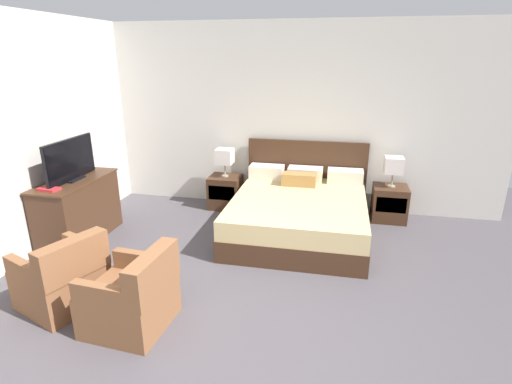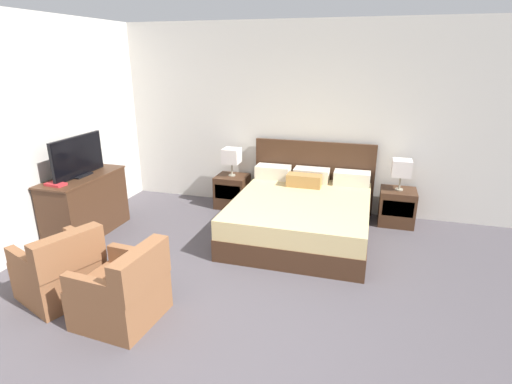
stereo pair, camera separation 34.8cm
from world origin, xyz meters
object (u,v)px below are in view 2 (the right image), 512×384
object	(u,v)px
table_lamp_left	(232,156)
bed	(302,213)
dresser	(86,204)
table_lamp_right	(402,168)
tv	(78,157)
book_red_cover	(56,184)
nightstand_left	(232,191)
armchair_by_window	(61,271)
armchair_companion	(123,293)
nightstand_right	(397,207)

from	to	relation	value
table_lamp_left	bed	bearing A→B (deg)	-29.77
dresser	table_lamp_left	bearing A→B (deg)	44.72
table_lamp_right	dresser	distance (m)	4.40
dresser	tv	distance (m)	0.66
table_lamp_right	book_red_cover	world-z (taller)	table_lamp_right
bed	tv	distance (m)	3.06
book_red_cover	nightstand_left	bearing A→B (deg)	51.43
table_lamp_left	armchair_by_window	distance (m)	3.08
tv	book_red_cover	size ratio (longest dim) A/B	3.76
tv	table_lamp_left	bearing A→B (deg)	45.00
bed	nightstand_left	xyz separation A→B (m)	(-1.27, 0.72, -0.04)
nightstand_left	table_lamp_left	bearing A→B (deg)	90.00
bed	dresser	distance (m)	2.95
bed	book_red_cover	bearing A→B (deg)	-156.13
table_lamp_left	nightstand_left	bearing A→B (deg)	-90.00
tv	armchair_by_window	bearing A→B (deg)	-60.63
armchair_by_window	dresser	bearing A→B (deg)	119.22
table_lamp_right	tv	distance (m)	4.39
table_lamp_left	table_lamp_right	xyz separation A→B (m)	(2.54, 0.00, 0.00)
bed	table_lamp_right	size ratio (longest dim) A/B	4.66
book_red_cover	armchair_companion	world-z (taller)	book_red_cover
bed	nightstand_left	size ratio (longest dim) A/B	3.99
bed	table_lamp_left	bearing A→B (deg)	150.23
nightstand_right	armchair_companion	world-z (taller)	armchair_companion
dresser	armchair_companion	distance (m)	2.21
nightstand_left	tv	size ratio (longest dim) A/B	0.56
bed	table_lamp_left	world-z (taller)	bed
table_lamp_left	dresser	world-z (taller)	table_lamp_left
table_lamp_right	armchair_by_window	xyz separation A→B (m)	(-3.33, -2.92, -0.56)
bed	armchair_companion	distance (m)	2.66
dresser	tv	world-z (taller)	tv
tv	armchair_by_window	distance (m)	1.75
nightstand_right	table_lamp_right	size ratio (longest dim) A/B	1.17
table_lamp_right	armchair_companion	size ratio (longest dim) A/B	0.59
book_red_cover	nightstand_right	bearing A→B (deg)	25.73
bed	table_lamp_right	distance (m)	1.56
nightstand_left	dresser	size ratio (longest dim) A/B	0.43
nightstand_left	dresser	distance (m)	2.21
nightstand_right	table_lamp_left	xyz separation A→B (m)	(-2.54, 0.00, 0.58)
nightstand_right	tv	distance (m)	4.46
nightstand_right	book_red_cover	distance (m)	4.61
nightstand_left	tv	xyz separation A→B (m)	(-1.56, -1.56, 0.83)
dresser	tv	xyz separation A→B (m)	(0.00, -0.01, 0.66)
nightstand_right	table_lamp_right	bearing A→B (deg)	90.00
nightstand_left	armchair_by_window	size ratio (longest dim) A/B	0.58
nightstand_right	bed	bearing A→B (deg)	-150.30
table_lamp_right	tv	xyz separation A→B (m)	(-4.10, -1.56, 0.25)
book_red_cover	table_lamp_right	bearing A→B (deg)	25.74
book_red_cover	armchair_companion	size ratio (longest dim) A/B	0.32
bed	table_lamp_right	xyz separation A→B (m)	(1.27, 0.73, 0.55)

